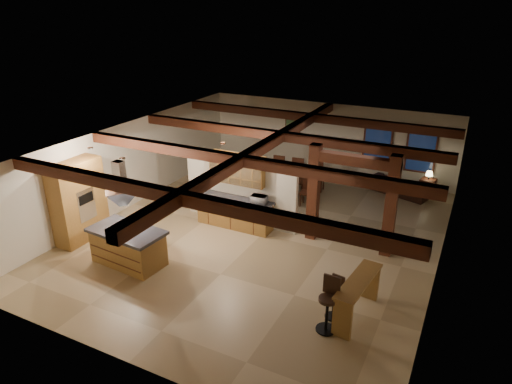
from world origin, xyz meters
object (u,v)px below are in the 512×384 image
sofa (399,185)px  bar_counter (358,292)px  kitchen_island (128,246)px  dining_table (293,186)px

sofa → bar_counter: 7.77m
sofa → bar_counter: bar_counter is taller
sofa → bar_counter: (0.50, -7.75, 0.32)m
kitchen_island → dining_table: 6.73m
sofa → kitchen_island: bearing=73.8°
dining_table → bar_counter: (3.94, -5.89, 0.31)m
kitchen_island → bar_counter: 6.10m
kitchen_island → bar_counter: (6.07, 0.49, 0.14)m
dining_table → sofa: (3.44, 1.86, -0.01)m
dining_table → kitchen_island: bearing=-119.4°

